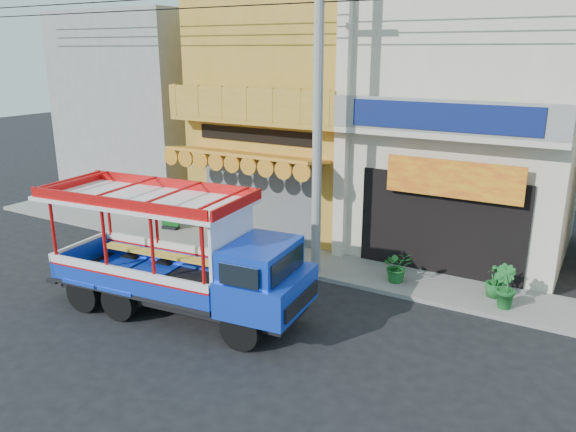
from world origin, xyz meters
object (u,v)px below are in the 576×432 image
Objects in this scene: songthaew_truck at (193,259)px; potted_plant_b at (504,287)px; potted_plant_c at (496,280)px; potted_plant_a at (397,266)px; green_sign at (170,217)px; utility_pole at (323,95)px.

songthaew_truck is 7.52m from potted_plant_b.
potted_plant_c is at bearing -20.99° from potted_plant_b.
green_sign is at bearing 143.68° from potted_plant_a.
utility_pole is at bearing 159.23° from potted_plant_a.
utility_pole is at bearing -62.51° from potted_plant_c.
green_sign is 8.51m from potted_plant_a.
utility_pole is 4.15× the size of songthaew_truck.
songthaew_truck reaches higher than potted_plant_b.
utility_pole is 5.37m from songthaew_truck.
songthaew_truck is 5.57m from potted_plant_a.
potted_plant_b is (2.77, -0.19, 0.09)m from potted_plant_a.
utility_pole reaches higher than potted_plant_c.
utility_pole is 27.35× the size of green_sign.
potted_plant_b is 0.60m from potted_plant_c.
potted_plant_b is at bearing -37.01° from potted_plant_a.
utility_pole is 30.84× the size of potted_plant_c.
potted_plant_a is (3.52, 4.22, -0.92)m from songthaew_truck.
potted_plant_a is at bearing 50.17° from songthaew_truck.
green_sign is at bearing -73.06° from potted_plant_c.
songthaew_truck is (-1.42, -3.76, -3.55)m from utility_pole.
songthaew_truck is 7.67× the size of potted_plant_a.
potted_plant_b is at bearing 47.36° from potted_plant_c.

